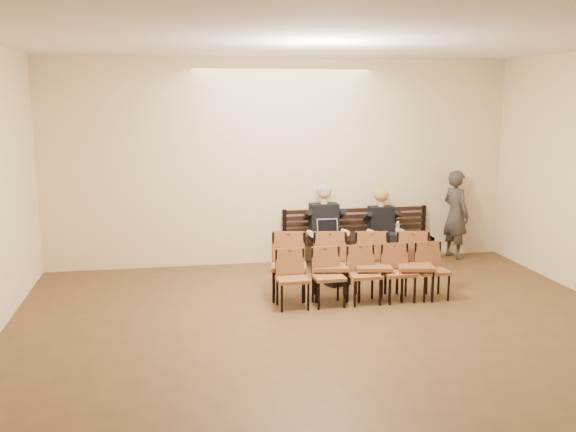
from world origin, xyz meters
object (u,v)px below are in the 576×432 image
bag (337,277)px  chair_row_front (364,275)px  laptop (329,236)px  seated_woman (382,230)px  bench (358,251)px  passerby (456,208)px  chair_row_back (352,266)px  water_bottle (398,235)px  seated_man (325,226)px

bag → chair_row_front: bearing=-81.4°
laptop → seated_woman: bearing=19.1°
bench → bag: (-0.68, -1.19, -0.10)m
passerby → chair_row_front: 3.28m
laptop → bag: 0.97m
bag → chair_row_back: 0.77m
bench → passerby: 1.94m
water_bottle → seated_woman: bearing=118.8°
bench → chair_row_front: size_ratio=1.06×
water_bottle → laptop: bearing=176.1°
bag → passerby: size_ratio=0.19×
seated_woman → chair_row_front: (-0.93, -1.99, -0.20)m
laptop → chair_row_front: bearing=-81.7°
bench → bag: bearing=-119.8°
seated_man → laptop: seated_man is taller
chair_row_front → chair_row_back: 0.26m
water_bottle → passerby: 1.41m
chair_row_front → chair_row_back: size_ratio=1.07×
bench → water_bottle: bearing=-37.3°
laptop → chair_row_back: bearing=-85.5°
bag → passerby: passerby is taller
seated_woman → water_bottle: 0.34m
seated_woman → laptop: bearing=-167.3°
bench → seated_woman: size_ratio=2.17×
laptop → bag: laptop is taller
laptop → chair_row_back: size_ratio=0.16×
water_bottle → chair_row_front: 2.02m
seated_man → chair_row_back: bearing=-91.1°
seated_man → seated_woman: (1.01, 0.00, -0.11)m
seated_woman → passerby: size_ratio=0.66×
bench → seated_man: (-0.62, -0.12, 0.48)m
chair_row_front → chair_row_back: (-0.11, 0.23, 0.07)m
water_bottle → passerby: (1.27, 0.52, 0.34)m
laptop → passerby: (2.42, 0.44, 0.33)m
passerby → seated_woman: bearing=80.4°
seated_woman → water_bottle: size_ratio=5.25×
chair_row_back → laptop: bearing=98.0°
bag → seated_man: bearing=86.7°
seated_man → seated_woman: size_ratio=1.18×
bench → bag: size_ratio=7.55×
bench → passerby: (1.82, 0.10, 0.68)m
seated_man → passerby: size_ratio=0.78×
bag → bench: bearing=60.2°
water_bottle → bag: (-1.23, -0.77, -0.44)m
laptop → bag: (-0.08, -0.85, -0.45)m
laptop → chair_row_front: 1.78m
bench → passerby: size_ratio=1.44×
water_bottle → chair_row_back: (-1.21, -1.46, -0.09)m
seated_man → chair_row_front: size_ratio=0.58×
seated_man → chair_row_back: (-0.03, -1.76, -0.24)m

